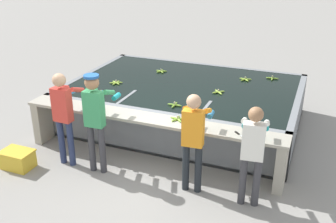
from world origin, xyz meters
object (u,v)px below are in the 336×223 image
at_px(banana_bunch_floating_5, 101,93).
at_px(worker_0, 64,111).
at_px(banana_bunch_ledge_0, 178,119).
at_px(banana_bunch_floating_0, 272,78).
at_px(banana_bunch_floating_1, 175,105).
at_px(banana_bunch_floating_4, 161,71).
at_px(worker_3, 253,148).
at_px(banana_bunch_floating_6, 116,83).
at_px(knife_0, 240,135).
at_px(banana_bunch_floating_2, 245,79).
at_px(worker_1, 95,114).
at_px(worker_2, 193,134).
at_px(crate, 18,159).
at_px(banana_bunch_floating_3, 218,92).

bearing_deg(banana_bunch_floating_5, worker_0, -88.43).
bearing_deg(banana_bunch_ledge_0, banana_bunch_floating_0, 67.61).
relative_size(banana_bunch_floating_1, banana_bunch_floating_4, 1.02).
xyz_separation_m(worker_3, banana_bunch_floating_1, (-1.66, 1.20, -0.05)).
height_order(banana_bunch_floating_6, knife_0, banana_bunch_floating_6).
bearing_deg(banana_bunch_floating_2, banana_bunch_floating_5, -142.42).
xyz_separation_m(worker_1, banana_bunch_ledge_0, (1.19, 0.66, -0.17)).
distance_m(banana_bunch_floating_4, banana_bunch_floating_6, 1.25).
relative_size(banana_bunch_floating_6, banana_bunch_ledge_0, 1.02).
xyz_separation_m(worker_1, worker_3, (2.58, 0.03, -0.12)).
relative_size(banana_bunch_floating_4, banana_bunch_floating_5, 1.01).
height_order(worker_0, banana_bunch_floating_0, worker_0).
xyz_separation_m(worker_2, banana_bunch_floating_6, (-2.37, 1.88, -0.08)).
distance_m(banana_bunch_floating_5, banana_bunch_floating_6, 0.66).
bearing_deg(crate, banana_bunch_ledge_0, 23.72).
distance_m(worker_0, crate, 1.21).
bearing_deg(knife_0, worker_3, -57.78).
bearing_deg(banana_bunch_floating_1, knife_0, -28.64).
bearing_deg(banana_bunch_floating_0, worker_0, -130.69).
xyz_separation_m(banana_bunch_floating_0, crate, (-3.72, -3.95, -0.73)).
distance_m(worker_2, banana_bunch_floating_5, 2.64).
relative_size(banana_bunch_ledge_0, crate, 0.50).
height_order(banana_bunch_floating_4, banana_bunch_floating_6, same).
bearing_deg(banana_bunch_floating_2, worker_0, -127.66).
height_order(banana_bunch_floating_0, banana_bunch_floating_1, same).
bearing_deg(banana_bunch_floating_6, knife_0, -25.99).
distance_m(banana_bunch_floating_4, banana_bunch_floating_5, 1.85).
relative_size(banana_bunch_floating_2, banana_bunch_floating_3, 1.21).
xyz_separation_m(banana_bunch_floating_0, banana_bunch_floating_5, (-3.02, -2.21, -0.00)).
relative_size(worker_0, banana_bunch_floating_3, 7.32).
distance_m(banana_bunch_floating_3, banana_bunch_floating_4, 1.81).
bearing_deg(worker_3, banana_bunch_floating_0, 93.60).
xyz_separation_m(banana_bunch_floating_0, banana_bunch_floating_3, (-0.87, -1.29, 0.00)).
distance_m(banana_bunch_floating_4, banana_bunch_ledge_0, 2.72).
bearing_deg(worker_3, banana_bunch_ledge_0, 155.58).
xyz_separation_m(worker_0, banana_bunch_floating_2, (2.45, 3.18, -0.12)).
bearing_deg(banana_bunch_floating_2, crate, -131.05).
bearing_deg(banana_bunch_floating_3, banana_bunch_floating_1, -120.69).
distance_m(banana_bunch_floating_0, banana_bunch_floating_1, 2.68).
distance_m(worker_1, banana_bunch_floating_6, 2.07).
bearing_deg(banana_bunch_floating_5, worker_1, -62.51).
bearing_deg(banana_bunch_floating_0, worker_1, -124.04).
distance_m(banana_bunch_floating_2, banana_bunch_floating_5, 3.14).
bearing_deg(banana_bunch_floating_1, crate, -143.31).
bearing_deg(worker_0, crate, -146.91).
height_order(worker_3, banana_bunch_floating_2, worker_3).
bearing_deg(worker_1, banana_bunch_floating_2, 60.30).
bearing_deg(knife_0, banana_bunch_floating_6, 154.01).
xyz_separation_m(banana_bunch_floating_4, banana_bunch_floating_5, (-0.55, -1.77, 0.00)).
bearing_deg(worker_3, banana_bunch_floating_1, 144.06).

